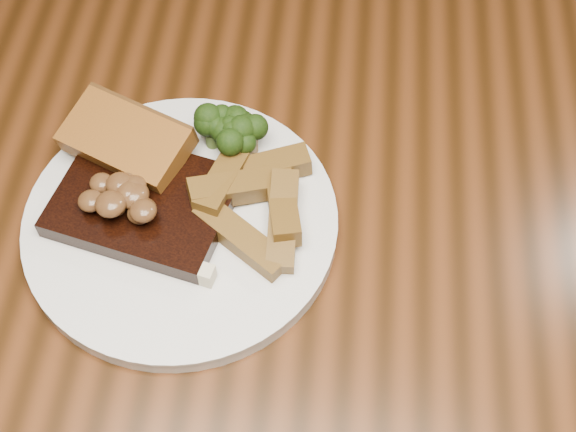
% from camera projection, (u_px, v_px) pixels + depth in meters
% --- Properties ---
extents(dining_table, '(1.60, 0.90, 0.75)m').
position_uv_depth(dining_table, '(299.00, 273.00, 0.80)').
color(dining_table, '#4A240E').
rests_on(dining_table, ground).
extents(plate, '(0.31, 0.31, 0.01)m').
position_uv_depth(plate, '(181.00, 224.00, 0.71)').
color(plate, silver).
rests_on(plate, dining_table).
extents(steak, '(0.17, 0.15, 0.02)m').
position_uv_depth(steak, '(144.00, 203.00, 0.70)').
color(steak, black).
rests_on(steak, plate).
extents(steak_bone, '(0.15, 0.05, 0.02)m').
position_uv_depth(steak_bone, '(133.00, 255.00, 0.68)').
color(steak_bone, beige).
rests_on(steak_bone, plate).
extents(mushroom_pile, '(0.08, 0.08, 0.03)m').
position_uv_depth(mushroom_pile, '(133.00, 192.00, 0.68)').
color(mushroom_pile, '#503319').
rests_on(mushroom_pile, steak).
extents(garlic_bread, '(0.13, 0.10, 0.02)m').
position_uv_depth(garlic_bread, '(129.00, 154.00, 0.73)').
color(garlic_bread, brown).
rests_on(garlic_bread, plate).
extents(potato_wedges, '(0.12, 0.12, 0.02)m').
position_uv_depth(potato_wedges, '(268.00, 207.00, 0.70)').
color(potato_wedges, brown).
rests_on(potato_wedges, plate).
extents(broccoli_cluster, '(0.07, 0.07, 0.04)m').
position_uv_depth(broccoli_cluster, '(238.00, 136.00, 0.73)').
color(broccoli_cluster, '#1E320B').
rests_on(broccoli_cluster, plate).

